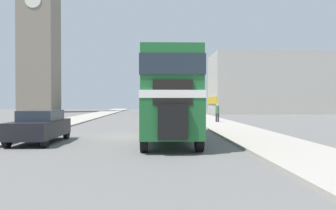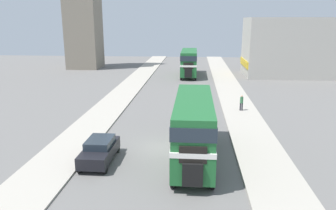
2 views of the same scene
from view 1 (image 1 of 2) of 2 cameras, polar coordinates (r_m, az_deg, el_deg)
ground_plane at (r=18.36m, az=-6.75°, el=-5.44°), size 120.00×120.00×0.00m
sidewalk_right at (r=19.03m, az=14.04°, el=-5.05°), size 3.50×120.00×0.12m
sidewalk_left at (r=20.07m, az=-26.41°, el=-4.81°), size 3.50×120.00×0.12m
double_decker_bus at (r=16.53m, az=0.00°, el=2.34°), size 2.43×9.86×4.08m
bus_distant at (r=49.77m, az=-2.44°, el=1.30°), size 2.51×10.14×4.16m
car_parked_near at (r=16.49m, az=-21.37°, el=-3.45°), size 1.77×4.15×1.52m
pedestrian_walking at (r=28.94m, az=8.59°, el=-1.18°), size 0.32×0.32×1.58m
church_tower at (r=62.93m, az=-21.52°, el=15.11°), size 6.07×6.07×34.55m
shop_building_block at (r=54.70m, az=18.22°, el=3.51°), size 20.30×8.85×9.34m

